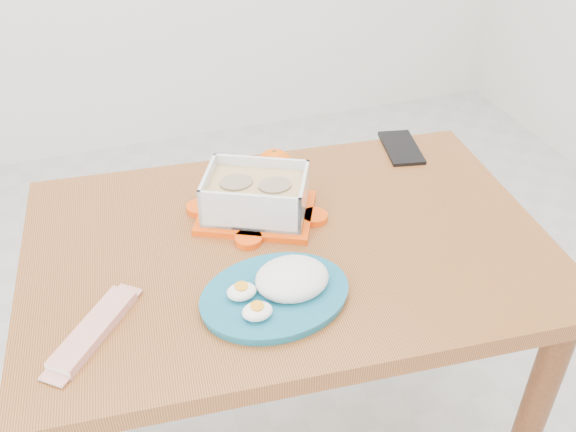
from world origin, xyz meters
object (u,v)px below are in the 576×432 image
object	(u,v)px
dining_table	(288,284)
food_container	(256,196)
orange_fruit	(275,168)
rice_plate	(280,287)
smartphone	(401,148)

from	to	relation	value
dining_table	food_container	xyz separation A→B (m)	(-0.04, 0.10, 0.17)
food_container	orange_fruit	xyz separation A→B (m)	(0.07, 0.10, -0.01)
food_container	orange_fruit	world-z (taller)	food_container
orange_fruit	rice_plate	bearing A→B (deg)	-106.23
food_container	smartphone	size ratio (longest dim) A/B	1.81
smartphone	rice_plate	bearing A→B (deg)	-125.97
dining_table	smartphone	world-z (taller)	smartphone
dining_table	orange_fruit	world-z (taller)	orange_fruit
food_container	smartphone	distance (m)	0.45
orange_fruit	dining_table	bearing A→B (deg)	-100.56
rice_plate	food_container	bearing A→B (deg)	76.13
food_container	orange_fruit	bearing A→B (deg)	80.79
rice_plate	smartphone	xyz separation A→B (m)	(0.45, 0.41, -0.02)
rice_plate	orange_fruit	bearing A→B (deg)	66.75
orange_fruit	food_container	bearing A→B (deg)	-125.50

